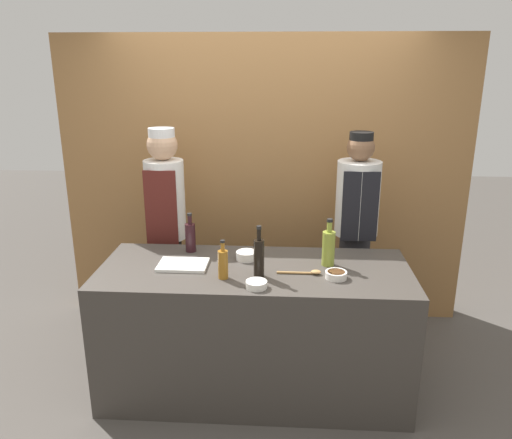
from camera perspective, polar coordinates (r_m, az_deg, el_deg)
The scene contains 14 objects.
ground_plane at distance 3.70m, azimuth -0.17°, elevation -18.48°, with size 14.00×14.00×0.00m, color #4C4742.
cabinet_wall at distance 4.29m, azimuth 0.86°, elevation 4.39°, with size 3.40×0.18×2.40m.
counter at distance 3.45m, azimuth -0.17°, elevation -12.44°, with size 2.02×0.81×0.90m.
sauce_bowl_white at distance 2.97m, azimuth 0.04°, elevation -7.39°, with size 0.13×0.13×0.04m.
sauce_bowl_yellow at distance 3.38m, azimuth -1.11°, elevation -4.08°, with size 0.14×0.14×0.06m.
sauce_bowl_brown at distance 3.14m, azimuth 9.14°, elevation -6.22°, with size 0.13×0.13×0.04m.
cutting_board at distance 3.31m, azimuth -8.34°, elevation -5.14°, with size 0.32×0.23×0.02m.
bottle_oil at distance 3.29m, azimuth 8.29°, elevation -3.15°, with size 0.08×0.08×0.32m.
bottle_soy at distance 3.09m, azimuth 0.33°, elevation -4.29°, with size 0.07×0.07×0.33m.
bottle_amber at distance 3.08m, azimuth -3.79°, elevation -5.04°, with size 0.06×0.06×0.25m.
bottle_wine at distance 3.52m, azimuth -7.51°, elevation -1.94°, with size 0.07×0.07×0.28m.
wooden_spoon at distance 3.17m, azimuth 5.76°, elevation -6.02°, with size 0.28×0.05×0.03m.
chef_left at distance 3.95m, azimuth -10.18°, elevation -0.63°, with size 0.30×0.30×1.71m.
chef_right at distance 3.89m, azimuth 11.30°, elevation -1.47°, with size 0.33×0.33×1.70m.
Camera 1 is at (0.20, -2.99, 2.18)m, focal length 35.00 mm.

